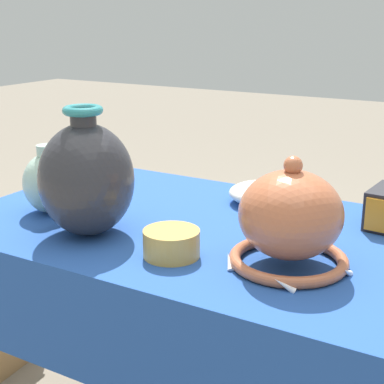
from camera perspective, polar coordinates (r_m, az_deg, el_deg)
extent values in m
cylinder|color=#38383D|center=(1.90, -7.90, -8.53)|extent=(0.04, 0.04, 0.65)
cube|color=#38383D|center=(1.27, 4.19, -4.71)|extent=(1.22, 0.64, 0.03)
cube|color=#234C9E|center=(1.27, 4.21, -3.96)|extent=(1.24, 0.66, 0.01)
cube|color=#234C9E|center=(1.06, -4.16, -15.24)|extent=(1.24, 0.01, 0.23)
ellipsoid|color=#2D2D33|center=(1.23, -10.19, 1.17)|extent=(0.20, 0.20, 0.24)
cylinder|color=#2D2D33|center=(1.21, -10.51, 7.04)|extent=(0.05, 0.05, 0.03)
torus|color=teal|center=(1.20, -10.55, 7.80)|extent=(0.08, 0.08, 0.02)
torus|color=#BC6642|center=(1.11, 9.32, -6.46)|extent=(0.22, 0.22, 0.02)
ellipsoid|color=#BC6642|center=(1.08, 9.54, -2.16)|extent=(0.19, 0.19, 0.16)
sphere|color=#BC6642|center=(1.05, 9.78, 2.55)|extent=(0.03, 0.03, 0.03)
cone|color=white|center=(1.08, 14.83, -7.51)|extent=(0.01, 0.04, 0.03)
cone|color=white|center=(1.19, 12.70, -4.97)|extent=(0.04, 0.02, 0.03)
cone|color=white|center=(1.20, 6.45, -4.57)|extent=(0.03, 0.04, 0.03)
cone|color=white|center=(1.09, 3.63, -6.77)|extent=(0.03, 0.04, 0.03)
cone|color=white|center=(1.01, 8.95, -8.92)|extent=(0.04, 0.02, 0.03)
ellipsoid|color=#A8CCB7|center=(1.40, -13.70, 0.84)|extent=(0.12, 0.12, 0.14)
cylinder|color=#A8CCB7|center=(1.38, -13.93, 3.95)|extent=(0.05, 0.05, 0.02)
ellipsoid|color=white|center=(1.45, 6.85, -0.12)|extent=(0.16, 0.16, 0.05)
cylinder|color=gold|center=(1.13, -2.00, -4.98)|extent=(0.11, 0.11, 0.05)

